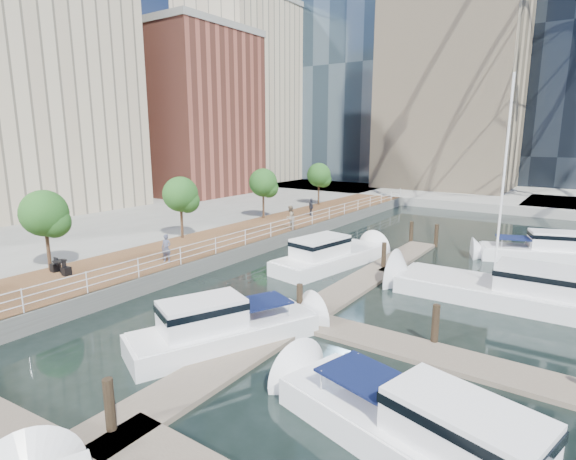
{
  "coord_description": "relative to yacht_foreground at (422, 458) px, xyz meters",
  "views": [
    {
      "loc": [
        13.74,
        -8.61,
        8.55
      ],
      "look_at": [
        -1.11,
        13.03,
        3.0
      ],
      "focal_mm": 28.0,
      "sensor_mm": 36.0,
      "label": 1
    }
  ],
  "objects": [
    {
      "name": "ground",
      "position": [
        -10.75,
        -2.18,
        0.0
      ],
      "size": [
        520.0,
        520.0,
        0.0
      ],
      "primitive_type": "plane",
      "color": "black",
      "rests_on": "ground"
    },
    {
      "name": "land_far",
      "position": [
        -10.75,
        99.82,
        0.5
      ],
      "size": [
        200.0,
        114.0,
        1.0
      ],
      "primitive_type": "cube",
      "color": "gray",
      "rests_on": "ground"
    },
    {
      "name": "street_trees",
      "position": [
        -22.15,
        11.82,
        4.29
      ],
      "size": [
        2.6,
        42.6,
        4.6
      ],
      "color": "#3F2B1C",
      "rests_on": "ground"
    },
    {
      "name": "land_inland",
      "position": [
        -46.75,
        12.82,
        0.5
      ],
      "size": [
        48.0,
        90.0,
        1.0
      ],
      "primitive_type": "cube",
      "color": "gray",
      "rests_on": "ground"
    },
    {
      "name": "pedestrian_mid",
      "position": [
        -17.26,
        18.99,
        1.98
      ],
      "size": [
        0.75,
        0.96,
        1.97
      ],
      "primitive_type": "imported",
      "rotation": [
        0.0,
        0.0,
        -1.56
      ],
      "color": "#87745D",
      "rests_on": "boardwalk"
    },
    {
      "name": "railing",
      "position": [
        -16.85,
        12.82,
        1.52
      ],
      "size": [
        0.1,
        60.0,
        1.05
      ],
      "primitive_type": null,
      "color": "white",
      "rests_on": "boardwalk"
    },
    {
      "name": "floating_docks",
      "position": [
        -2.79,
        7.8,
        0.49
      ],
      "size": [
        16.0,
        34.0,
        2.6
      ],
      "color": "#6D6051",
      "rests_on": "ground"
    },
    {
      "name": "seawall",
      "position": [
        -16.75,
        12.82,
        0.5
      ],
      "size": [
        0.25,
        60.0,
        1.0
      ],
      "primitive_type": "cube",
      "color": "#595954",
      "rests_on": "ground"
    },
    {
      "name": "pedestrian_near",
      "position": [
        -18.04,
        6.79,
        1.85
      ],
      "size": [
        0.72,
        0.59,
        1.7
      ],
      "primitive_type": "imported",
      "rotation": [
        0.0,
        0.0,
        0.34
      ],
      "color": "#474A5F",
      "rests_on": "boardwalk"
    },
    {
      "name": "pedestrian_far",
      "position": [
        -19.16,
        25.4,
        1.83
      ],
      "size": [
        1.01,
        0.92,
        1.66
      ],
      "primitive_type": "imported",
      "rotation": [
        0.0,
        0.0,
        2.47
      ],
      "color": "#32343F",
      "rests_on": "boardwalk"
    },
    {
      "name": "midrise_condos",
      "position": [
        -44.32,
        24.64,
        13.42
      ],
      "size": [
        19.0,
        67.0,
        28.0
      ],
      "color": "#BCAD8E",
      "rests_on": "ground"
    },
    {
      "name": "yacht_foreground",
      "position": [
        0.0,
        0.0,
        0.0
      ],
      "size": [
        10.22,
        5.08,
        2.15
      ],
      "primitive_type": null,
      "rotation": [
        0.0,
        0.0,
        1.31
      ],
      "color": "white",
      "rests_on": "ground"
    },
    {
      "name": "moored_yachts",
      "position": [
        -0.28,
        11.84,
        0.0
      ],
      "size": [
        23.08,
        37.55,
        11.5
      ],
      "color": "silver",
      "rests_on": "ground"
    },
    {
      "name": "boardwalk",
      "position": [
        -19.75,
        12.82,
        0.5
      ],
      "size": [
        6.0,
        60.0,
        1.0
      ],
      "primitive_type": "cube",
      "color": "brown",
      "rests_on": "ground"
    }
  ]
}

